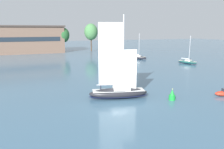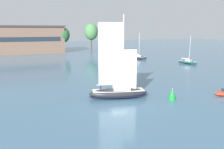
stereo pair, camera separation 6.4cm
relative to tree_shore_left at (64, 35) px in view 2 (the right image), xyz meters
name	(u,v)px [view 2 (the right image)]	position (x,y,z in m)	size (l,w,h in m)	color
ground_plane	(118,98)	(-3.70, -80.32, -8.73)	(400.00, 400.00, 0.00)	#42667F
waterfront_building	(18,39)	(-21.65, 5.34, -1.96)	(44.71, 17.25, 13.47)	brown
tree_shore_left	(64,35)	(0.00, 0.00, 0.00)	(6.06, 6.06, 12.47)	brown
tree_shore_center	(91,32)	(14.95, 1.68, 1.53)	(7.12, 7.12, 14.65)	#4C3828
sailboat_main	(118,92)	(-3.69, -80.32, -7.64)	(10.38, 5.01, 13.75)	#232328
sailboat_moored_mid_channel	(117,55)	(19.54, -23.53, -8.18)	(6.02, 3.16, 7.99)	navy
sailboat_moored_far_slip	(188,62)	(33.02, -53.75, -8.09)	(4.00, 7.13, 9.47)	#194C47
sailboat_moored_outer_mooring	(138,57)	(22.87, -36.74, -8.04)	(6.64, 6.70, 10.14)	#232328
channel_buoy	(172,95)	(4.09, -84.56, -7.97)	(1.06, 1.06, 1.93)	green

